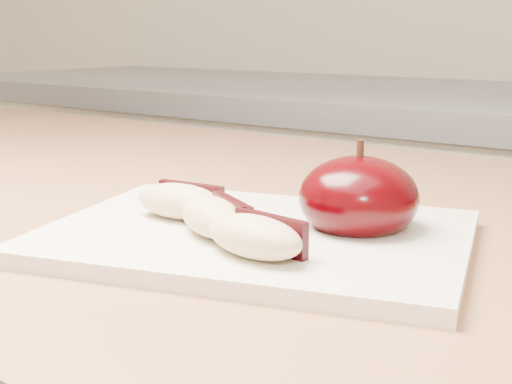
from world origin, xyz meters
The scene contains 6 objects.
back_cabinet centered at (0.00, 1.20, 0.47)m, with size 2.40×0.62×0.94m.
cutting_board centered at (0.08, 0.39, 0.91)m, with size 0.27×0.20×0.01m, color beige.
apple_half centered at (0.13, 0.44, 0.93)m, with size 0.09×0.09×0.07m.
apple_wedge_a centered at (0.02, 0.39, 0.92)m, with size 0.07×0.04×0.02m.
apple_wedge_b centered at (0.06, 0.37, 0.92)m, with size 0.08×0.06×0.02m.
apple_wedge_c centered at (0.11, 0.35, 0.92)m, with size 0.07×0.04×0.02m.
Camera 1 is at (0.35, 0.03, 1.04)m, focal length 50.00 mm.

